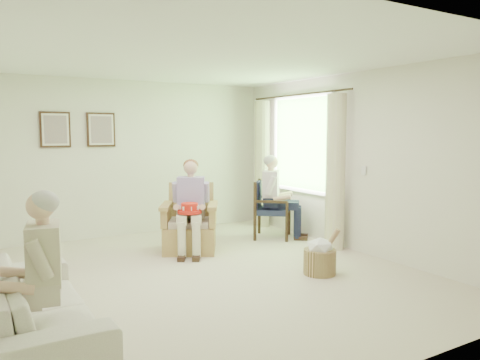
# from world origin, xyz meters

# --- Properties ---
(floor) EXTENTS (5.50, 5.50, 0.00)m
(floor) POSITION_xyz_m (0.00, 0.00, 0.00)
(floor) COLOR beige
(floor) RESTS_ON ground
(back_wall) EXTENTS (5.00, 0.04, 2.60)m
(back_wall) POSITION_xyz_m (0.00, 2.75, 1.30)
(back_wall) COLOR silver
(back_wall) RESTS_ON ground
(front_wall) EXTENTS (5.00, 0.04, 2.60)m
(front_wall) POSITION_xyz_m (0.00, -2.75, 1.30)
(front_wall) COLOR silver
(front_wall) RESTS_ON ground
(right_wall) EXTENTS (0.04, 5.50, 2.60)m
(right_wall) POSITION_xyz_m (2.50, 0.00, 1.30)
(right_wall) COLOR silver
(right_wall) RESTS_ON ground
(ceiling) EXTENTS (5.00, 5.50, 0.02)m
(ceiling) POSITION_xyz_m (0.00, 0.00, 2.60)
(ceiling) COLOR white
(ceiling) RESTS_ON back_wall
(window) EXTENTS (0.13, 2.50, 1.63)m
(window) POSITION_xyz_m (2.46, 1.20, 1.58)
(window) COLOR #2D6B23
(window) RESTS_ON right_wall
(curtain_left) EXTENTS (0.34, 0.34, 2.30)m
(curtain_left) POSITION_xyz_m (2.33, 0.22, 1.15)
(curtain_left) COLOR beige
(curtain_left) RESTS_ON ground
(curtain_right) EXTENTS (0.34, 0.34, 2.30)m
(curtain_right) POSITION_xyz_m (2.33, 2.18, 1.15)
(curtain_right) COLOR beige
(curtain_right) RESTS_ON ground
(framed_print_left) EXTENTS (0.45, 0.05, 0.55)m
(framed_print_left) POSITION_xyz_m (-1.15, 2.71, 1.78)
(framed_print_left) COLOR #382114
(framed_print_left) RESTS_ON back_wall
(framed_print_right) EXTENTS (0.45, 0.05, 0.55)m
(framed_print_right) POSITION_xyz_m (-0.45, 2.71, 1.78)
(framed_print_right) COLOR #382114
(framed_print_right) RESTS_ON back_wall
(wicker_armchair) EXTENTS (0.77, 0.76, 0.98)m
(wicker_armchair) POSITION_xyz_m (0.41, 1.22, 0.31)
(wicker_armchair) COLOR tan
(wicker_armchair) RESTS_ON ground
(wood_armchair) EXTENTS (0.60, 0.56, 0.92)m
(wood_armchair) POSITION_xyz_m (1.95, 1.37, 0.51)
(wood_armchair) COLOR black
(wood_armchair) RESTS_ON ground
(sofa) EXTENTS (2.11, 0.82, 0.62)m
(sofa) POSITION_xyz_m (-1.95, -0.90, 0.31)
(sofa) COLOR beige
(sofa) RESTS_ON ground
(person_wicker) EXTENTS (0.40, 0.63, 1.32)m
(person_wicker) POSITION_xyz_m (0.41, 1.09, 0.77)
(person_wicker) COLOR beige
(person_wicker) RESTS_ON ground
(person_dark) EXTENTS (0.40, 0.63, 1.34)m
(person_dark) POSITION_xyz_m (1.95, 1.22, 0.78)
(person_dark) COLOR #171B34
(person_dark) RESTS_ON ground
(person_sofa) EXTENTS (0.42, 0.62, 1.27)m
(person_sofa) POSITION_xyz_m (-1.95, -1.22, 0.73)
(person_sofa) COLOR #BDAD98
(person_sofa) RESTS_ON ground
(red_hat) EXTENTS (0.34, 0.34, 0.14)m
(red_hat) POSITION_xyz_m (0.28, 0.92, 0.67)
(red_hat) COLOR red
(red_hat) RESTS_ON person_wicker
(hatbox) EXTENTS (0.50, 0.50, 0.58)m
(hatbox) POSITION_xyz_m (1.30, -0.66, 0.23)
(hatbox) COLOR tan
(hatbox) RESTS_ON ground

